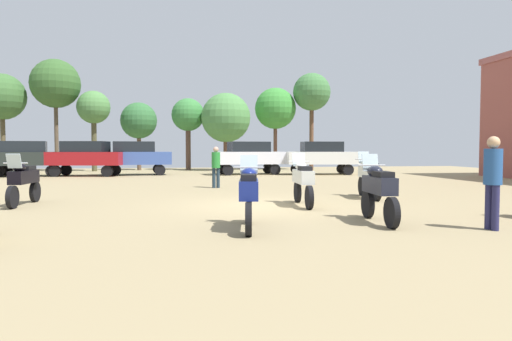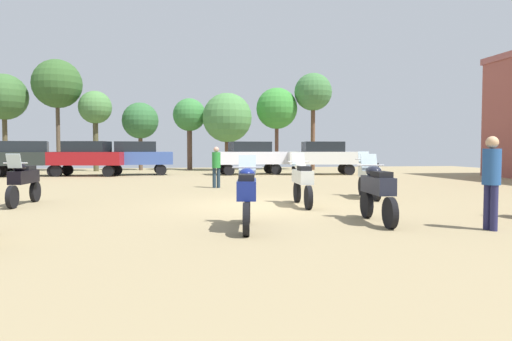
% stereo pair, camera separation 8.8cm
% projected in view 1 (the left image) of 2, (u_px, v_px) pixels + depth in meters
% --- Properties ---
extents(ground_plane, '(44.00, 52.00, 0.02)m').
position_uv_depth(ground_plane, '(264.00, 206.00, 12.94)').
color(ground_plane, '#99865F').
extents(motorcycle_1, '(0.64, 2.28, 1.49)m').
position_uv_depth(motorcycle_1, '(369.00, 175.00, 14.81)').
color(motorcycle_1, black).
rests_on(motorcycle_1, ground).
extents(motorcycle_5, '(0.62, 2.20, 1.45)m').
position_uv_depth(motorcycle_5, '(24.00, 180.00, 12.92)').
color(motorcycle_5, black).
rests_on(motorcycle_5, ground).
extents(motorcycle_6, '(0.66, 2.09, 1.45)m').
position_uv_depth(motorcycle_6, '(249.00, 193.00, 9.14)').
color(motorcycle_6, black).
rests_on(motorcycle_6, ground).
extents(motorcycle_8, '(0.62, 2.09, 1.47)m').
position_uv_depth(motorcycle_8, '(379.00, 189.00, 9.89)').
color(motorcycle_8, black).
rests_on(motorcycle_8, ground).
extents(motorcycle_10, '(0.62, 2.24, 1.46)m').
position_uv_depth(motorcycle_10, '(303.00, 180.00, 12.87)').
color(motorcycle_10, black).
rests_on(motorcycle_10, ground).
extents(car_1, '(4.55, 2.54, 2.00)m').
position_uv_depth(car_1, '(86.00, 156.00, 26.63)').
color(car_1, black).
rests_on(car_1, ground).
extents(car_2, '(4.43, 2.15, 2.00)m').
position_uv_depth(car_2, '(322.00, 155.00, 28.26)').
color(car_2, black).
rests_on(car_2, ground).
extents(car_3, '(4.57, 2.60, 2.00)m').
position_uv_depth(car_3, '(24.00, 156.00, 26.22)').
color(car_3, black).
rests_on(car_3, ground).
extents(car_4, '(4.48, 2.30, 2.00)m').
position_uv_depth(car_4, '(249.00, 155.00, 28.32)').
color(car_4, black).
rests_on(car_4, ground).
extents(car_5, '(4.48, 2.28, 2.00)m').
position_uv_depth(car_5, '(134.00, 156.00, 27.62)').
color(car_5, black).
rests_on(car_5, ground).
extents(person_1, '(0.34, 0.34, 1.66)m').
position_uv_depth(person_1, '(216.00, 164.00, 18.64)').
color(person_1, '#1E303D').
rests_on(person_1, ground).
extents(person_2, '(0.38, 0.38, 1.82)m').
position_uv_depth(person_2, '(493.00, 175.00, 8.98)').
color(person_2, '#24244E').
rests_on(person_2, ground).
extents(tree_1, '(3.33, 3.33, 7.70)m').
position_uv_depth(tree_1, '(55.00, 84.00, 31.80)').
color(tree_1, brown).
rests_on(tree_1, ground).
extents(tree_2, '(3.10, 3.10, 6.63)m').
position_uv_depth(tree_2, '(2.00, 97.00, 31.23)').
color(tree_2, brown).
rests_on(tree_2, ground).
extents(tree_3, '(3.54, 3.54, 5.57)m').
position_uv_depth(tree_3, '(226.00, 118.00, 33.32)').
color(tree_3, brown).
rests_on(tree_3, ground).
extents(tree_4, '(2.76, 2.76, 7.14)m').
position_uv_depth(tree_4, '(312.00, 93.00, 34.22)').
color(tree_4, brown).
rests_on(tree_4, ground).
extents(tree_5, '(2.63, 2.63, 4.94)m').
position_uv_depth(tree_5, '(139.00, 121.00, 33.78)').
color(tree_5, brown).
rests_on(tree_5, ground).
extents(tree_6, '(2.42, 2.42, 5.29)m').
position_uv_depth(tree_6, '(188.00, 116.00, 34.23)').
color(tree_6, brown).
rests_on(tree_6, ground).
extents(tree_7, '(2.27, 2.27, 5.59)m').
position_uv_depth(tree_7, '(94.00, 109.00, 32.20)').
color(tree_7, '#4D492F').
rests_on(tree_7, ground).
extents(tree_8, '(3.06, 3.06, 6.10)m').
position_uv_depth(tree_8, '(275.00, 109.00, 34.56)').
color(tree_8, brown).
rests_on(tree_8, ground).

